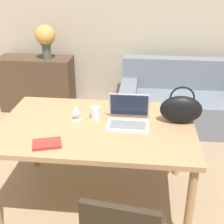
{
  "coord_description": "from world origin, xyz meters",
  "views": [
    {
      "loc": [
        0.52,
        -1.5,
        1.91
      ],
      "look_at": [
        0.28,
        0.7,
        0.87
      ],
      "focal_mm": 50.0,
      "sensor_mm": 36.0,
      "label": 1
    }
  ],
  "objects_px": {
    "laptop": "(128,116)",
    "wine_glass": "(76,110)",
    "drinking_glass": "(95,113)",
    "handbag": "(181,109)",
    "flower_vase": "(45,38)",
    "couch": "(183,104)"
  },
  "relations": [
    {
      "from": "handbag",
      "to": "flower_vase",
      "type": "bearing_deg",
      "value": 133.78
    },
    {
      "from": "handbag",
      "to": "couch",
      "type": "bearing_deg",
      "value": 81.72
    },
    {
      "from": "drinking_glass",
      "to": "flower_vase",
      "type": "bearing_deg",
      "value": 118.78
    },
    {
      "from": "drinking_glass",
      "to": "wine_glass",
      "type": "height_order",
      "value": "wine_glass"
    },
    {
      "from": "wine_glass",
      "to": "flower_vase",
      "type": "height_order",
      "value": "flower_vase"
    },
    {
      "from": "handbag",
      "to": "flower_vase",
      "type": "height_order",
      "value": "flower_vase"
    },
    {
      "from": "laptop",
      "to": "flower_vase",
      "type": "height_order",
      "value": "flower_vase"
    },
    {
      "from": "couch",
      "to": "laptop",
      "type": "distance_m",
      "value": 1.73
    },
    {
      "from": "drinking_glass",
      "to": "flower_vase",
      "type": "xyz_separation_m",
      "value": [
        -0.93,
        1.7,
        0.25
      ]
    },
    {
      "from": "couch",
      "to": "wine_glass",
      "type": "distance_m",
      "value": 1.94
    },
    {
      "from": "wine_glass",
      "to": "flower_vase",
      "type": "bearing_deg",
      "value": 114.08
    },
    {
      "from": "flower_vase",
      "to": "wine_glass",
      "type": "bearing_deg",
      "value": -65.92
    },
    {
      "from": "drinking_glass",
      "to": "flower_vase",
      "type": "relative_size",
      "value": 0.23
    },
    {
      "from": "handbag",
      "to": "drinking_glass",
      "type": "bearing_deg",
      "value": 179.92
    },
    {
      "from": "laptop",
      "to": "flower_vase",
      "type": "xyz_separation_m",
      "value": [
        -1.21,
        1.75,
        0.24
      ]
    },
    {
      "from": "wine_glass",
      "to": "handbag",
      "type": "distance_m",
      "value": 0.85
    },
    {
      "from": "laptop",
      "to": "drinking_glass",
      "type": "bearing_deg",
      "value": 170.09
    },
    {
      "from": "flower_vase",
      "to": "laptop",
      "type": "bearing_deg",
      "value": -55.27
    },
    {
      "from": "couch",
      "to": "wine_glass",
      "type": "height_order",
      "value": "wine_glass"
    },
    {
      "from": "drinking_glass",
      "to": "handbag",
      "type": "height_order",
      "value": "handbag"
    },
    {
      "from": "laptop",
      "to": "wine_glass",
      "type": "xyz_separation_m",
      "value": [
        -0.43,
        -0.0,
        0.03
      ]
    },
    {
      "from": "laptop",
      "to": "flower_vase",
      "type": "distance_m",
      "value": 2.14
    }
  ]
}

